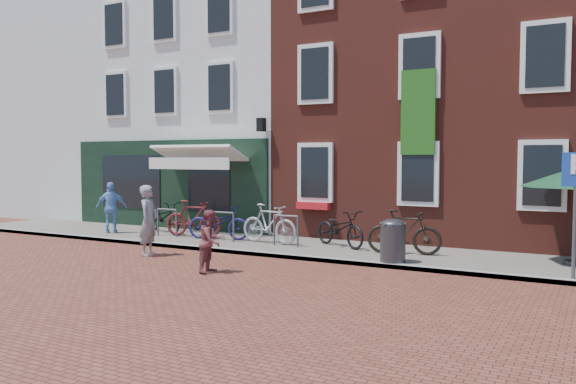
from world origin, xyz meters
The scene contains 16 objects.
ground centered at (0.00, 0.00, 0.00)m, with size 80.00×80.00×0.00m, color brown.
sidewalk centered at (1.00, 1.50, 0.05)m, with size 24.00×3.00×0.10m, color slate.
building_stucco centered at (-5.00, 7.00, 4.50)m, with size 8.00×8.00×9.00m, color silver.
building_brick_mid centered at (2.00, 7.00, 5.00)m, with size 6.00×8.00×10.00m, color maroon.
filler_left centered at (-12.50, 7.00, 4.50)m, with size 7.00×8.00×9.00m, color silver.
litter_bin centered at (3.71, 0.30, 0.63)m, with size 0.56×0.56×1.03m.
parking_sign centered at (7.33, 0.24, 1.75)m, with size 0.50×0.08×2.43m.
woman centered at (-2.06, -1.18, 0.87)m, with size 0.64×0.42×1.75m, color gray.
boy centered at (0.55, -2.17, 0.66)m, with size 0.64×0.50×1.33m, color brown.
cafe_person centered at (-5.53, 1.00, 0.89)m, with size 0.92×0.38×1.57m, color #6D9FDA.
bicycle_0 centered at (-4.21, 1.87, 0.58)m, with size 0.64×1.83×0.96m, color black.
bicycle_1 centered at (-2.82, 1.57, 0.63)m, with size 0.50×1.78×1.07m, color maroon.
bicycle_2 centered at (-1.81, 1.44, 0.58)m, with size 0.64×1.83×0.96m, color #1E1552.
bicycle_3 centered at (-0.16, 1.46, 0.63)m, with size 0.50×1.78×1.07m, color #9C9B9E.
bicycle_4 centered at (1.78, 1.81, 0.58)m, with size 0.64×1.83×0.96m, color black.
bicycle_5 centered at (3.61, 1.44, 0.63)m, with size 0.50×1.78×1.07m, color black.
Camera 1 is at (7.82, -12.11, 2.42)m, focal length 36.39 mm.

